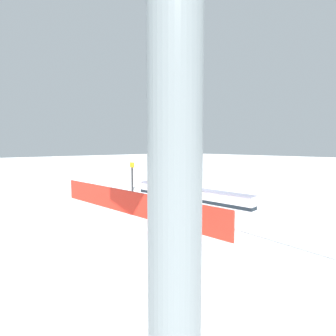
{
  "coord_description": "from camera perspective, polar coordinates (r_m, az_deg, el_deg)",
  "views": [
    {
      "loc": [
        -8.72,
        9.4,
        2.68
      ],
      "look_at": [
        0.41,
        1.03,
        1.64
      ],
      "focal_mm": 28.57,
      "sensor_mm": 36.0,
      "label": 1
    }
  ],
  "objects": [
    {
      "name": "safety_fence",
      "position": [
        10.74,
        -8.52,
        -7.22
      ],
      "size": [
        9.35,
        0.69,
        0.92
      ],
      "primitive_type": "cube",
      "rotation": [
        0.0,
        0.0,
        0.07
      ],
      "color": "red",
      "rests_on": "ground_plane"
    },
    {
      "name": "snowboarder",
      "position": [
        13.47,
        1.58,
        -0.7
      ],
      "size": [
        1.49,
        0.57,
        1.35
      ],
      "color": "#319658",
      "rests_on": "grind_box"
    },
    {
      "name": "grind_box",
      "position": [
        13.04,
        4.59,
        -5.74
      ],
      "size": [
        6.68,
        1.0,
        0.67
      ],
      "color": "white",
      "rests_on": "ground_plane"
    },
    {
      "name": "ground_plane",
      "position": [
        13.1,
        4.58,
        -7.05
      ],
      "size": [
        120.0,
        120.0,
        0.0
      ],
      "primitive_type": "plane",
      "color": "white"
    },
    {
      "name": "trail_marker",
      "position": [
        15.82,
        -7.65,
        -1.65
      ],
      "size": [
        0.4,
        0.1,
        1.71
      ],
      "color": "#262628",
      "rests_on": "ground_plane"
    }
  ]
}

